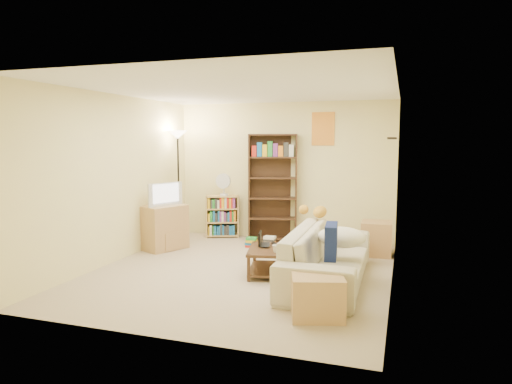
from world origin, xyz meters
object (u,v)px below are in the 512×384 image
tabby_cat (317,211)px  mug (276,249)px  side_table (376,238)px  television (163,194)px  tall_bookshelf (273,185)px  coffee_table (266,258)px  desk_fan (223,184)px  end_cabinet (317,297)px  laptop (268,245)px  sofa (328,256)px  tv_stand (164,227)px  floor_lamp (178,153)px  short_bookshelf (222,216)px

tabby_cat → mug: 1.13m
side_table → tabby_cat: bearing=-139.2°
mug → tabby_cat: bearing=71.2°
tabby_cat → side_table: 1.20m
television → tall_bookshelf: bearing=-27.7°
coffee_table → desk_fan: (-1.43, 2.01, 0.80)m
mug → end_cabinet: (0.75, -1.12, -0.19)m
laptop → end_cabinet: bearing=-162.0°
desk_fan → laptop: bearing=-52.6°
sofa → side_table: sofa is taller
mug → tv_stand: tv_stand is taller
desk_fan → tall_bookshelf: bearing=2.6°
desk_fan → floor_lamp: floor_lamp is taller
laptop → end_cabinet: (0.95, -1.43, -0.15)m
tv_stand → tall_bookshelf: size_ratio=0.38×
short_bookshelf → end_cabinet: bearing=-76.0°
tabby_cat → end_cabinet: (0.41, -2.13, -0.55)m
laptop → side_table: (1.37, 1.41, -0.10)m
desk_fan → tv_stand: bearing=-118.1°
mug → desk_fan: size_ratio=0.33×
short_bookshelf → end_cabinet: short_bookshelf is taller
sofa → side_table: 1.68m
coffee_table → desk_fan: size_ratio=2.11×
short_bookshelf → mug: bearing=-75.1°
television → short_bookshelf: 1.43m
short_bookshelf → desk_fan: bearing=-65.8°
short_bookshelf → desk_fan: 0.63m
short_bookshelf → end_cabinet: 4.14m
tabby_cat → short_bookshelf: (-2.02, 1.22, -0.38)m
mug → short_bookshelf: 2.79m
tv_stand → television: bearing=0.0°
television → end_cabinet: size_ratio=1.21×
desk_fan → side_table: desk_fan is taller
desk_fan → floor_lamp: (-0.72, -0.41, 0.57)m
tabby_cat → tv_stand: tabby_cat is taller
sofa → desk_fan: (-2.29, 2.07, 0.68)m
tv_stand → short_bookshelf: short_bookshelf is taller
tabby_cat → tall_bookshelf: tall_bookshelf is taller
laptop → short_bookshelf: 2.42m
tabby_cat → short_bookshelf: size_ratio=0.67×
tall_bookshelf → side_table: tall_bookshelf is taller
coffee_table → television: television is taller
tv_stand → short_bookshelf: 1.32m
coffee_table → side_table: (1.37, 1.54, 0.05)m
sofa → tall_bookshelf: tall_bookshelf is taller
floor_lamp → tall_bookshelf: bearing=15.2°
laptop → desk_fan: 2.45m
coffee_table → side_table: bearing=36.2°
coffee_table → tv_stand: bearing=145.2°
coffee_table → mug: bearing=-54.6°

